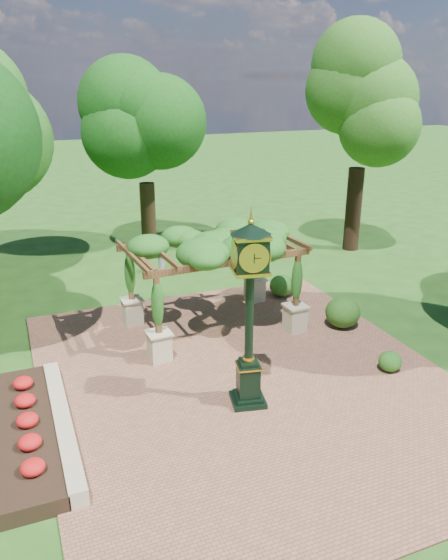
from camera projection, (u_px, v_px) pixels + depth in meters
name	position (u px, v px, depth m)	size (l,w,h in m)	color
ground	(263.00, 399.00, 13.11)	(120.00, 120.00, 0.00)	#1E4714
brick_plaza	(246.00, 379.00, 13.97)	(10.00, 12.00, 0.04)	brown
border_wall	(63.00, 424.00, 11.85)	(0.35, 5.00, 0.40)	#C6B793
flower_bed	(19.00, 434.00, 11.54)	(1.50, 5.00, 0.36)	red
pedestal_clock	(250.00, 300.00, 12.01)	(1.04, 1.04, 4.45)	black
pergola	(212.00, 247.00, 15.94)	(5.16, 3.41, 3.15)	beige
sundial	(161.00, 263.00, 21.39)	(0.62, 0.62, 0.89)	gray
shrub_front	(390.00, 361.00, 14.22)	(0.60, 0.60, 0.54)	#26611B
shrub_mid	(343.00, 312.00, 16.67)	(1.06, 1.06, 0.95)	#235016
shrub_back	(281.00, 286.00, 19.06)	(0.84, 0.84, 0.76)	#2C681E
tree_north	(144.00, 131.00, 23.07)	(3.60, 3.60, 7.48)	#362515
tree_east_far	(363.00, 99.00, 22.27)	(4.07, 4.07, 9.33)	black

